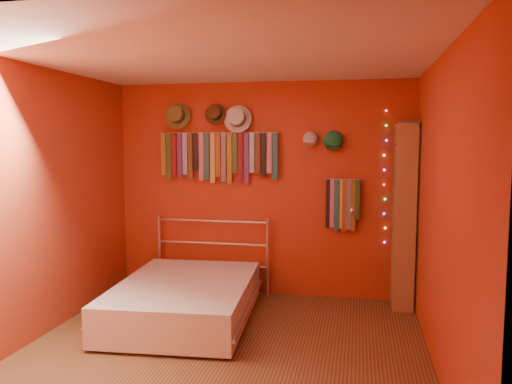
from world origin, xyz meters
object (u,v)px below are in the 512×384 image
Objects in this scene: tie_rack at (218,154)px; bookshelf at (408,216)px; bed at (185,299)px; reading_lamp at (352,210)px.

bookshelf reaches higher than tie_rack.
tie_rack is at bearing 82.11° from bed.
reading_lamp is 0.16× the size of bed.
bookshelf is at bearing 16.55° from bed.
reading_lamp is at bearing -178.68° from bookshelf.
bed is (-1.64, -0.83, -0.85)m from reading_lamp.
bookshelf is (2.17, -0.15, -0.64)m from tie_rack.
bed is (-2.24, -0.84, -0.80)m from bookshelf.
tie_rack is 1.70m from reading_lamp.
reading_lamp is (1.58, -0.17, -0.60)m from tie_rack.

